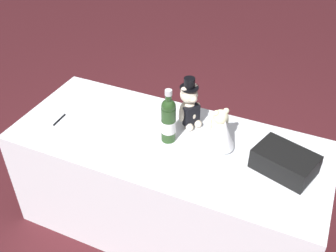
# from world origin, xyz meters

# --- Properties ---
(ground_plane) EXTENTS (12.00, 12.00, 0.00)m
(ground_plane) POSITION_xyz_m (0.00, 0.00, 0.00)
(ground_plane) COLOR #47191E
(reception_table) EXTENTS (1.81, 0.76, 0.71)m
(reception_table) POSITION_xyz_m (0.00, 0.00, 0.36)
(reception_table) COLOR white
(reception_table) RESTS_ON ground_plane
(teddy_bear_groom) EXTENTS (0.14, 0.14, 0.31)m
(teddy_bear_groom) POSITION_xyz_m (0.05, 0.19, 0.84)
(teddy_bear_groom) COLOR beige
(teddy_bear_groom) RESTS_ON reception_table
(teddy_bear_bride) EXTENTS (0.23, 0.23, 0.24)m
(teddy_bear_bride) POSITION_xyz_m (0.28, 0.07, 0.81)
(teddy_bear_bride) COLOR white
(teddy_bear_bride) RESTS_ON reception_table
(champagne_bottle) EXTENTS (0.08, 0.08, 0.33)m
(champagne_bottle) POSITION_xyz_m (-0.00, 0.01, 0.85)
(champagne_bottle) COLOR #23401B
(champagne_bottle) RESTS_ON reception_table
(signing_pen) EXTENTS (0.01, 0.13, 0.01)m
(signing_pen) POSITION_xyz_m (-0.68, -0.09, 0.72)
(signing_pen) COLOR black
(signing_pen) RESTS_ON reception_table
(gift_case_black) EXTENTS (0.35, 0.29, 0.12)m
(gift_case_black) POSITION_xyz_m (0.64, 0.02, 0.77)
(gift_case_black) COLOR black
(gift_case_black) RESTS_ON reception_table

